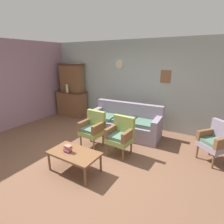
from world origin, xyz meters
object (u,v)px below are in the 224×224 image
(floral_couch, at_px, (125,124))
(book_stack_on_table, at_px, (68,149))
(vase_on_cabinet, at_px, (67,88))
(side_cabinet, at_px, (72,103))
(armchair_row_middle, at_px, (93,127))
(armchair_near_cabinet, at_px, (121,134))
(coffee_table, at_px, (74,154))
(wingback_chair_by_fireplace, at_px, (216,140))

(floral_couch, xyz_separation_m, book_stack_on_table, (-0.16, -2.13, 0.16))
(vase_on_cabinet, bearing_deg, book_stack_on_table, -45.84)
(side_cabinet, distance_m, vase_on_cabinet, 0.64)
(armchair_row_middle, bearing_deg, vase_on_cabinet, 147.70)
(armchair_near_cabinet, distance_m, book_stack_on_table, 1.23)
(coffee_table, bearing_deg, floral_couch, 88.70)
(wingback_chair_by_fireplace, bearing_deg, floral_couch, 173.54)
(vase_on_cabinet, relative_size, coffee_table, 0.30)
(armchair_near_cabinet, xyz_separation_m, coffee_table, (-0.47, -1.04, -0.12))
(floral_couch, distance_m, coffee_table, 2.09)
(book_stack_on_table, bearing_deg, vase_on_cabinet, 134.16)
(side_cabinet, xyz_separation_m, floral_couch, (2.56, -0.53, -0.14))
(coffee_table, bearing_deg, armchair_near_cabinet, 65.73)
(armchair_near_cabinet, height_order, wingback_chair_by_fireplace, same)
(vase_on_cabinet, relative_size, floral_couch, 0.14)
(floral_couch, bearing_deg, armchair_near_cabinet, -68.24)
(vase_on_cabinet, relative_size, armchair_row_middle, 0.33)
(book_stack_on_table, bearing_deg, wingback_chair_by_fireplace, 37.32)
(side_cabinet, distance_m, armchair_near_cabinet, 3.38)
(armchair_row_middle, relative_size, coffee_table, 0.90)
(floral_couch, relative_size, armchair_row_middle, 2.32)
(armchair_row_middle, height_order, wingback_chair_by_fireplace, same)
(wingback_chair_by_fireplace, xyz_separation_m, coffee_table, (-2.34, -1.83, -0.12))
(floral_couch, height_order, wingback_chair_by_fireplace, same)
(coffee_table, bearing_deg, book_stack_on_table, -159.57)
(side_cabinet, distance_m, armchair_row_middle, 2.70)
(vase_on_cabinet, bearing_deg, coffee_table, -44.00)
(side_cabinet, relative_size, coffee_table, 1.16)
(side_cabinet, relative_size, vase_on_cabinet, 3.91)
(side_cabinet, distance_m, coffee_table, 3.64)
(armchair_near_cabinet, distance_m, coffee_table, 1.14)
(armchair_near_cabinet, bearing_deg, vase_on_cabinet, 154.94)
(book_stack_on_table, bearing_deg, coffee_table, 20.43)
(coffee_table, bearing_deg, wingback_chair_by_fireplace, 38.01)
(vase_on_cabinet, relative_size, armchair_near_cabinet, 0.33)
(floral_couch, xyz_separation_m, armchair_row_middle, (-0.37, -1.04, 0.17))
(side_cabinet, height_order, book_stack_on_table, side_cabinet)
(vase_on_cabinet, bearing_deg, floral_couch, -7.64)
(side_cabinet, bearing_deg, wingback_chair_by_fireplace, -9.29)
(vase_on_cabinet, xyz_separation_m, armchair_row_middle, (2.20, -1.39, -0.58))
(coffee_table, bearing_deg, armchair_row_middle, 107.26)
(armchair_near_cabinet, bearing_deg, wingback_chair_by_fireplace, 22.93)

